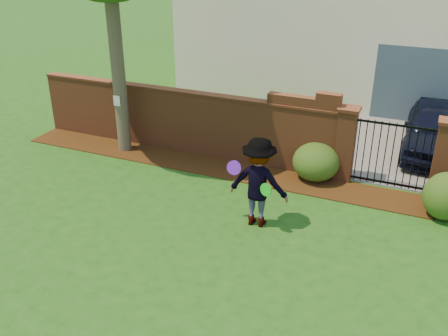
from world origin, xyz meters
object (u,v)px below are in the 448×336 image
at_px(man, 258,183).
at_px(frisbee_purple, 234,168).
at_px(frisbee_green, 266,190).
at_px(car, 435,132).

xyz_separation_m(man, frisbee_purple, (-0.44, -0.20, 0.35)).
distance_m(man, frisbee_green, 0.33).
height_order(frisbee_purple, frisbee_green, frisbee_purple).
bearing_deg(frisbee_purple, man, 23.76).
relative_size(car, frisbee_purple, 13.29).
distance_m(man, frisbee_purple, 0.60).
height_order(car, frisbee_purple, frisbee_purple).
distance_m(frisbee_purple, frisbee_green, 0.78).
bearing_deg(car, frisbee_green, -118.63).
bearing_deg(frisbee_purple, frisbee_green, -1.68).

